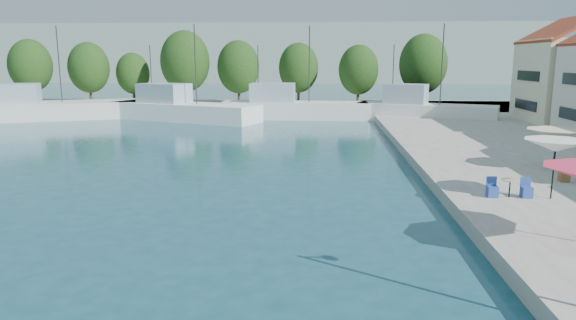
# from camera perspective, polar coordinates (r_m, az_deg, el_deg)

# --- Properties ---
(quay_far) EXTENTS (90.00, 16.00, 0.60)m
(quay_far) POSITION_cam_1_polar(r_m,az_deg,el_deg) (66.57, -3.58, 5.91)
(quay_far) COLOR gray
(quay_far) RESTS_ON ground
(hill_west) EXTENTS (180.00, 40.00, 16.00)m
(hill_west) POSITION_cam_1_polar(r_m,az_deg,el_deg) (161.69, -7.11, 11.61)
(hill_west) COLOR gray
(hill_west) RESTS_ON ground
(hill_east) EXTENTS (140.00, 40.00, 12.00)m
(hill_east) POSITION_cam_1_polar(r_m,az_deg,el_deg) (183.00, 16.67, 10.54)
(hill_east) COLOR gray
(hill_east) RESTS_ON ground
(trawler_01) EXTENTS (22.03, 13.72, 10.20)m
(trawler_01) POSITION_cam_1_polar(r_m,az_deg,el_deg) (61.12, -26.29, 5.06)
(trawler_01) COLOR silver
(trawler_01) RESTS_ON ground
(trawler_02) EXTENTS (16.98, 10.10, 10.20)m
(trawler_02) POSITION_cam_1_polar(r_m,az_deg,el_deg) (55.37, -11.85, 5.46)
(trawler_02) COLOR white
(trawler_02) RESTS_ON ground
(trawler_03) EXTENTS (15.68, 4.14, 10.20)m
(trawler_03) POSITION_cam_1_polar(r_m,az_deg,el_deg) (55.78, 0.30, 5.73)
(trawler_03) COLOR silver
(trawler_03) RESTS_ON ground
(trawler_04) EXTENTS (14.35, 8.35, 10.20)m
(trawler_04) POSITION_cam_1_polar(r_m,az_deg,el_deg) (54.83, 14.65, 5.28)
(trawler_04) COLOR silver
(trawler_04) RESTS_ON ground
(tree_01) EXTENTS (5.72, 5.72, 8.46)m
(tree_01) POSITION_cam_1_polar(r_m,az_deg,el_deg) (79.55, -26.71, 9.35)
(tree_01) COLOR #3F2B19
(tree_01) RESTS_ON quay_far
(tree_02) EXTENTS (5.42, 5.42, 8.02)m
(tree_02) POSITION_cam_1_polar(r_m,az_deg,el_deg) (75.09, -21.26, 9.55)
(tree_02) COLOR #3F2B19
(tree_02) RESTS_ON quay_far
(tree_03) EXTENTS (4.49, 4.49, 6.65)m
(tree_03) POSITION_cam_1_polar(r_m,az_deg,el_deg) (74.42, -16.86, 9.20)
(tree_03) COLOR #3F2B19
(tree_03) RESTS_ON quay_far
(tree_04) EXTENTS (6.38, 6.38, 9.44)m
(tree_04) POSITION_cam_1_polar(r_m,az_deg,el_deg) (69.57, -11.37, 10.69)
(tree_04) COLOR #3F2B19
(tree_04) RESTS_ON quay_far
(tree_05) EXTENTS (5.53, 5.53, 8.19)m
(tree_05) POSITION_cam_1_polar(r_m,az_deg,el_deg) (68.67, -5.53, 10.24)
(tree_05) COLOR #3F2B19
(tree_05) RESTS_ON quay_far
(tree_06) EXTENTS (5.38, 5.38, 7.96)m
(tree_06) POSITION_cam_1_polar(r_m,az_deg,el_deg) (70.57, 1.18, 10.20)
(tree_06) COLOR #3F2B19
(tree_06) RESTS_ON quay_far
(tree_07) EXTENTS (5.14, 5.14, 7.60)m
(tree_07) POSITION_cam_1_polar(r_m,az_deg,el_deg) (67.89, 7.84, 9.90)
(tree_07) COLOR #3F2B19
(tree_07) RESTS_ON quay_far
(tree_08) EXTENTS (6.02, 6.02, 8.91)m
(tree_08) POSITION_cam_1_polar(r_m,az_deg,el_deg) (68.12, 14.78, 10.28)
(tree_08) COLOR #3F2B19
(tree_08) RESTS_ON quay_far
(umbrella_white) EXTENTS (2.56, 2.56, 2.48)m
(umbrella_white) POSITION_cam_1_polar(r_m,az_deg,el_deg) (23.56, 27.62, 1.42)
(umbrella_white) COLOR black
(umbrella_white) RESTS_ON quay_right
(umbrella_cream) EXTENTS (3.04, 3.04, 2.10)m
(umbrella_cream) POSITION_cam_1_polar(r_m,az_deg,el_deg) (30.24, 27.65, 2.57)
(umbrella_cream) COLOR black
(umbrella_cream) RESTS_ON quay_right
(cafe_table_02) EXTENTS (1.82, 0.70, 0.76)m
(cafe_table_02) POSITION_cam_1_polar(r_m,az_deg,el_deg) (23.39, 23.39, -3.15)
(cafe_table_02) COLOR black
(cafe_table_02) RESTS_ON quay_right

